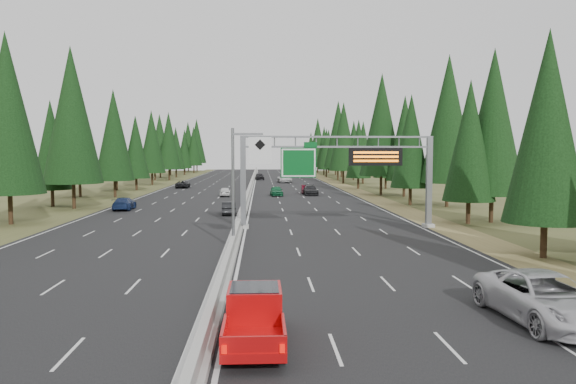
{
  "coord_description": "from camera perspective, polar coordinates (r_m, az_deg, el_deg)",
  "views": [
    {
      "loc": [
        1.86,
        -12.19,
        6.41
      ],
      "look_at": [
        3.41,
        20.0,
        4.19
      ],
      "focal_mm": 35.0,
      "sensor_mm": 36.0,
      "label": 1
    }
  ],
  "objects": [
    {
      "name": "road",
      "position": [
        92.43,
        -3.9,
        -0.01
      ],
      "size": [
        32.0,
        260.0,
        0.08
      ],
      "primitive_type": "cube",
      "color": "black",
      "rests_on": "ground"
    },
    {
      "name": "shoulder_right",
      "position": [
        93.78,
        7.04,
        0.02
      ],
      "size": [
        3.6,
        260.0,
        0.06
      ],
      "primitive_type": "cube",
      "color": "olive",
      "rests_on": "ground"
    },
    {
      "name": "shoulder_left",
      "position": [
        94.48,
        -14.75,
        -0.05
      ],
      "size": [
        3.6,
        260.0,
        0.06
      ],
      "primitive_type": "cube",
      "color": "#3F4620",
      "rests_on": "ground"
    },
    {
      "name": "median_barrier",
      "position": [
        92.41,
        -3.9,
        0.22
      ],
      "size": [
        0.7,
        260.0,
        0.85
      ],
      "color": "#999994",
      "rests_on": "road"
    },
    {
      "name": "sign_gantry",
      "position": [
        47.61,
        5.78,
        2.55
      ],
      "size": [
        16.75,
        0.98,
        7.8
      ],
      "color": "slate",
      "rests_on": "road"
    },
    {
      "name": "hov_sign_pole",
      "position": [
        37.22,
        -4.72,
        1.34
      ],
      "size": [
        2.8,
        0.5,
        8.0
      ],
      "color": "slate",
      "rests_on": "road"
    },
    {
      "name": "tree_row_right",
      "position": [
        85.53,
        10.83,
        5.83
      ],
      "size": [
        11.55,
        238.66,
        18.94
      ],
      "color": "black",
      "rests_on": "ground"
    },
    {
      "name": "tree_row_left",
      "position": [
        86.42,
        -18.88,
        5.61
      ],
      "size": [
        11.34,
        241.12,
        18.63
      ],
      "color": "black",
      "rests_on": "ground"
    },
    {
      "name": "silver_minivan",
      "position": [
        23.45,
        24.65,
        -9.76
      ],
      "size": [
        3.54,
        6.84,
        1.84
      ],
      "primitive_type": "imported",
      "rotation": [
        0.0,
        0.0,
        0.07
      ],
      "color": "#BCBBC1",
      "rests_on": "road"
    },
    {
      "name": "red_pickup",
      "position": [
        19.39,
        -3.42,
        -12.11
      ],
      "size": [
        1.93,
        5.39,
        1.76
      ],
      "color": "black",
      "rests_on": "road"
    },
    {
      "name": "car_ahead_green",
      "position": [
        83.74,
        -1.19,
        0.12
      ],
      "size": [
        2.01,
        4.45,
        1.48
      ],
      "primitive_type": "imported",
      "rotation": [
        0.0,
        0.0,
        0.06
      ],
      "color": "#166237",
      "rests_on": "road"
    },
    {
      "name": "car_ahead_dkred",
      "position": [
        88.41,
        1.87,
        0.28
      ],
      "size": [
        1.45,
        4.14,
        1.36
      ],
      "primitive_type": "imported",
      "rotation": [
        0.0,
        0.0,
        -0.0
      ],
      "color": "#5A0C1B",
      "rests_on": "road"
    },
    {
      "name": "car_ahead_dkgrey",
      "position": [
        85.43,
        2.29,
        0.19
      ],
      "size": [
        2.22,
        5.15,
        1.48
      ],
      "primitive_type": "imported",
      "rotation": [
        0.0,
        0.0,
        0.03
      ],
      "color": "black",
      "rests_on": "road"
    },
    {
      "name": "car_ahead_white",
      "position": [
        121.26,
        -0.36,
        1.34
      ],
      "size": [
        3.22,
        6.04,
        1.61
      ],
      "primitive_type": "imported",
      "rotation": [
        0.0,
        0.0,
        0.1
      ],
      "color": "silver",
      "rests_on": "road"
    },
    {
      "name": "car_ahead_far",
      "position": [
        134.33,
        -2.9,
        1.59
      ],
      "size": [
        2.36,
        4.9,
        1.61
      ],
      "primitive_type": "imported",
      "rotation": [
        0.0,
        0.0,
        0.1
      ],
      "color": "black",
      "rests_on": "road"
    },
    {
      "name": "car_onc_near",
      "position": [
        58.52,
        -6.03,
        -1.63
      ],
      "size": [
        1.65,
        4.13,
        1.34
      ],
      "primitive_type": "imported",
      "rotation": [
        0.0,
        0.0,
        3.2
      ],
      "color": "black",
      "rests_on": "road"
    },
    {
      "name": "car_onc_blue",
      "position": [
        65.57,
        -16.3,
        -1.13
      ],
      "size": [
        2.1,
        4.91,
        1.41
      ],
      "primitive_type": "imported",
      "rotation": [
        0.0,
        0.0,
        3.17
      ],
      "color": "navy",
      "rests_on": "road"
    },
    {
      "name": "car_onc_white",
      "position": [
        83.3,
        -6.42,
        0.03
      ],
      "size": [
        1.81,
        4.07,
        1.36
      ],
      "primitive_type": "imported",
      "rotation": [
        0.0,
        0.0,
        3.19
      ],
      "color": "silver",
      "rests_on": "road"
    },
    {
      "name": "car_onc_far",
      "position": [
        104.67,
        -10.62,
        0.79
      ],
      "size": [
        2.31,
        4.96,
        1.37
      ],
      "primitive_type": "imported",
      "rotation": [
        0.0,
        0.0,
        3.15
      ],
      "color": "black",
      "rests_on": "road"
    }
  ]
}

